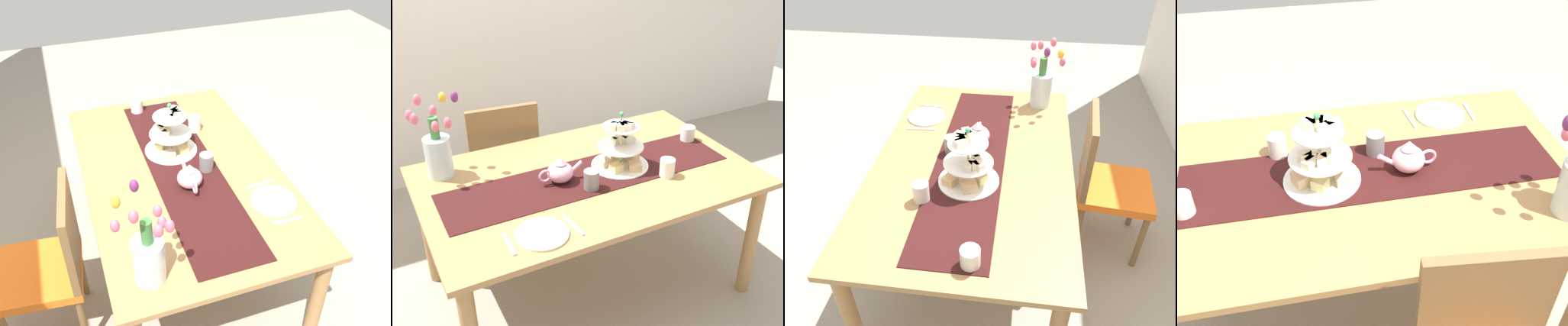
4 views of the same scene
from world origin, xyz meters
The scene contains 13 objects.
ground_plane centered at (0.00, 0.00, 0.00)m, with size 8.00×8.00×0.00m, color gray.
dining_table centered at (0.00, 0.00, 0.64)m, with size 1.67×1.03×0.73m.
chair_left centered at (-0.22, 0.74, 0.50)m, with size 0.46×0.46×0.91m.
table_runner centered at (0.00, -0.02, 0.73)m, with size 1.49×0.36×0.00m, color black.
tiered_cake_stand centered at (0.20, 0.00, 0.83)m, with size 0.30×0.30×0.30m.
teapot centered at (-0.15, 0.00, 0.79)m, with size 0.24×0.13×0.14m.
tulip_vase centered at (-0.66, 0.34, 0.87)m, with size 0.26×0.21×0.43m.
cream_jug centered at (0.70, 0.08, 0.77)m, with size 0.08×0.08×0.09m, color white.
dinner_plate_left centered at (-0.40, -0.36, 0.73)m, with size 0.23×0.23×0.01m, color white.
fork_left centered at (-0.54, -0.36, 0.73)m, with size 0.02×0.15×0.01m, color silver.
knife_left centered at (-0.25, -0.36, 0.73)m, with size 0.01×0.17×0.01m, color silver.
mug_grey centered at (-0.04, -0.13, 0.78)m, with size 0.08×0.08×0.10m, color slate.
mug_white_text centered at (0.35, -0.20, 0.78)m, with size 0.08×0.08×0.10m, color white.
Camera 3 is at (1.66, 0.25, 1.94)m, focal length 35.80 mm.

